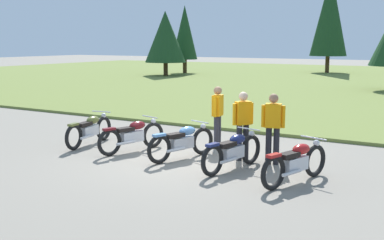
{
  "coord_description": "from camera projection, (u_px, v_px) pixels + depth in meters",
  "views": [
    {
      "loc": [
        5.88,
        -9.49,
        2.84
      ],
      "look_at": [
        0.0,
        0.6,
        0.9
      ],
      "focal_mm": 43.95,
      "sensor_mm": 36.0,
      "label": 1
    }
  ],
  "objects": [
    {
      "name": "motorcycle_olive",
      "position": [
        90.0,
        129.0,
        13.08
      ],
      "size": [
        0.63,
        2.1,
        0.88
      ],
      "color": "black",
      "rests_on": "ground"
    },
    {
      "name": "motorcycle_sky_blue",
      "position": [
        182.0,
        141.0,
        11.5
      ],
      "size": [
        0.85,
        2.03,
        0.88
      ],
      "color": "black",
      "rests_on": "ground"
    },
    {
      "name": "rider_with_back_turned",
      "position": [
        273.0,
        125.0,
        10.91
      ],
      "size": [
        0.53,
        0.31,
        1.67
      ],
      "color": "black",
      "rests_on": "ground"
    },
    {
      "name": "rider_near_row_end",
      "position": [
        243.0,
        122.0,
        11.3
      ],
      "size": [
        0.39,
        0.45,
        1.67
      ],
      "color": "black",
      "rests_on": "ground"
    },
    {
      "name": "motorcycle_navy",
      "position": [
        233.0,
        151.0,
        10.51
      ],
      "size": [
        0.71,
        2.07,
        0.88
      ],
      "color": "black",
      "rests_on": "ground"
    },
    {
      "name": "ground_plane",
      "position": [
        180.0,
        160.0,
        11.48
      ],
      "size": [
        140.0,
        140.0,
        0.0
      ],
      "primitive_type": "plane",
      "color": "gray"
    },
    {
      "name": "grass_moorland",
      "position": [
        370.0,
        82.0,
        33.59
      ],
      "size": [
        80.0,
        44.0,
        0.1
      ],
      "primitive_type": "cube",
      "color": "olive",
      "rests_on": "ground"
    },
    {
      "name": "motorcycle_maroon",
      "position": [
        132.0,
        135.0,
        12.27
      ],
      "size": [
        0.81,
        2.04,
        0.88
      ],
      "color": "black",
      "rests_on": "ground"
    },
    {
      "name": "motorcycle_red",
      "position": [
        296.0,
        162.0,
        9.52
      ],
      "size": [
        0.87,
        2.02,
        0.88
      ],
      "color": "black",
      "rests_on": "ground"
    },
    {
      "name": "rider_in_hivis_vest",
      "position": [
        218.0,
        113.0,
        12.66
      ],
      "size": [
        0.27,
        0.54,
        1.67
      ],
      "color": "#2D2D38",
      "rests_on": "ground"
    }
  ]
}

